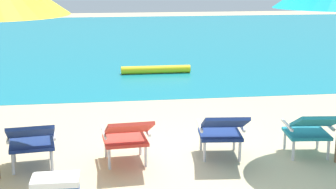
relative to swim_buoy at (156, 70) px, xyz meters
name	(u,v)px	position (x,y,z in m)	size (l,w,h in m)	color
ground_plane	(143,91)	(-0.47, -1.76, -0.10)	(40.00, 40.00, 0.00)	#CCB78E
ocean_band	(120,39)	(-0.47, 6.50, -0.09)	(40.00, 18.00, 0.01)	teal
swim_buoy	(156,70)	(0.00, 0.00, 0.00)	(0.18, 0.18, 1.60)	yellow
lounge_chair_far_left	(31,139)	(-2.15, -5.72, 0.31)	(0.63, 0.93, 0.68)	navy
lounge_chair_near_left	(127,135)	(-1.04, -5.72, 0.31)	(0.59, 0.91, 0.68)	red
lounge_chair_near_right	(222,129)	(0.13, -5.68, 0.31)	(0.62, 0.93, 0.68)	navy
lounge_chair_far_right	(311,128)	(1.24, -5.79, 0.31)	(0.63, 0.93, 0.68)	teal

